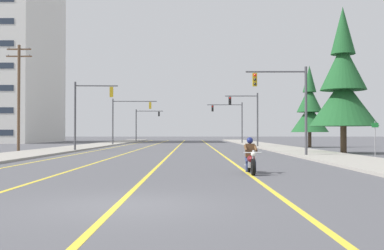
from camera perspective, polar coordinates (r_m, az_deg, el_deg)
ground_plane at (r=10.66m, az=-8.49°, el=-9.80°), size 400.00×400.00×0.00m
lane_stripe_center at (r=55.47m, az=-1.78°, el=-2.68°), size 0.16×100.00×0.01m
lane_stripe_left at (r=55.69m, az=-5.47°, el=-2.67°), size 0.16×100.00×0.01m
lane_stripe_right at (r=55.49m, az=2.30°, el=-2.68°), size 0.16×100.00×0.01m
lane_stripe_far_left at (r=56.14m, az=-9.11°, el=-2.65°), size 0.16×100.00×0.01m
sidewalk_kerb_right at (r=51.28m, az=10.33°, el=-2.73°), size 4.40×110.00×0.14m
sidewalk_kerb_left at (r=51.92m, az=-13.76°, el=-2.69°), size 4.40×110.00×0.14m
motorcycle_with_rider at (r=18.75m, az=7.21°, el=-4.19°), size 0.70×2.19×1.46m
traffic_signal_near_right at (r=32.36m, az=11.84°, el=3.32°), size 4.22×0.37×6.20m
traffic_signal_near_left at (r=42.14m, az=-12.87°, el=2.29°), size 3.87×0.46×6.20m
traffic_signal_mid_right at (r=52.79m, az=6.95°, el=1.61°), size 3.78×0.37×6.20m
traffic_signal_mid_left at (r=61.83m, az=-8.21°, el=1.36°), size 5.93×0.39×6.20m
traffic_signal_far_right at (r=68.92m, az=4.91°, el=1.08°), size 5.26×0.37×6.20m
traffic_signal_far_left at (r=89.07m, az=-5.99°, el=0.61°), size 5.25×0.39×6.20m
utility_pole_left_near at (r=45.19m, az=-20.67°, el=3.66°), size 2.35×0.26×9.72m
conifer_tree_right_verge_near at (r=38.88m, az=18.15°, el=4.61°), size 5.35×5.35×11.78m
conifer_tree_right_verge_far at (r=54.20m, az=14.30°, el=1.84°), size 4.25×4.25×9.35m
street_sign at (r=32.55m, az=21.66°, el=-1.16°), size 0.44×0.07×2.40m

